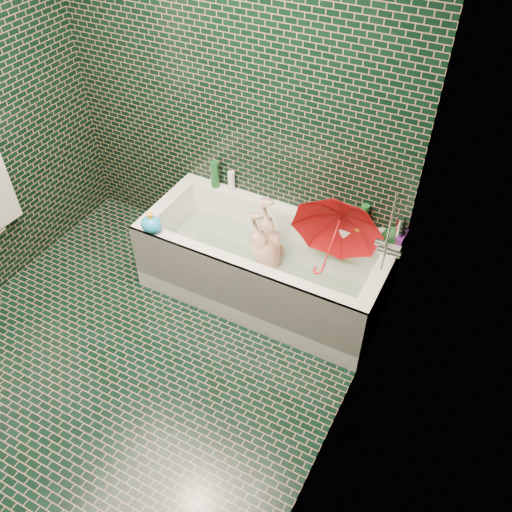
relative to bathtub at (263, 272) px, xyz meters
The scene contains 18 objects.
floor 1.12m from the bathtub, 114.07° to the right, with size 2.80×2.80×0.00m, color black.
wall_back 1.20m from the bathtub, 138.90° to the left, with size 2.80×2.80×0.00m, color black.
wall_right 1.68m from the bathtub, 49.85° to the right, with size 2.80×2.80×0.00m, color black.
bathtub is the anchor object (origin of this frame).
bath_mat 0.06m from the bathtub, 90.00° to the left, with size 1.35×0.47×0.01m, color green.
water 0.09m from the bathtub, 90.00° to the left, with size 1.48×0.53×0.00m, color silver.
faucet 0.99m from the bathtub, ahead, with size 0.18×0.19×0.55m.
child 0.11m from the bathtub, ahead, with size 0.34×0.22×0.92m, color #D7A086.
umbrella 0.62m from the bathtub, ahead, with size 0.58×0.58×0.51m, color red.
soap_bottle_a 0.87m from the bathtub, 26.98° to the left, with size 0.10×0.10×0.26m, color white.
soap_bottle_b 0.93m from the bathtub, 21.79° to the left, with size 0.09×0.09×0.20m, color #591E72.
soap_bottle_c 0.91m from the bathtub, 21.89° to the left, with size 0.15×0.15×0.19m, color #154C21.
bottle_right_tall 0.80m from the bathtub, 32.44° to the left, with size 0.06×0.06×0.21m, color #154C21.
bottle_right_pump 0.98m from the bathtub, 24.06° to the left, with size 0.05×0.05×0.19m, color silver.
bottle_left_tall 0.80m from the bathtub, 149.83° to the left, with size 0.06×0.06×0.21m, color #154C21.
bottle_left_short 0.71m from the bathtub, 141.36° to the left, with size 0.05×0.05×0.15m, color white.
rubber_duck 0.76m from the bathtub, 30.74° to the left, with size 0.13×0.09×0.10m.
bath_toy 0.85m from the bathtub, 155.30° to the right, with size 0.18×0.17×0.15m.
Camera 1 is at (1.69, -1.46, 2.89)m, focal length 38.00 mm.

